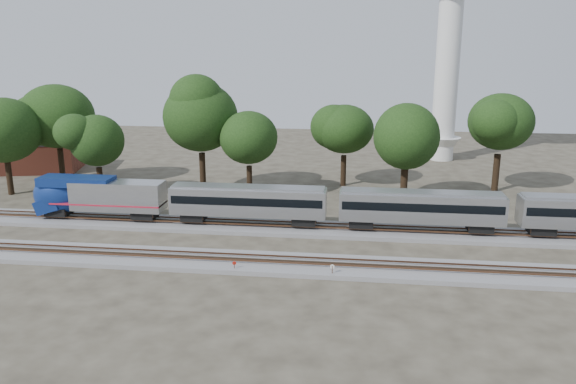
{
  "coord_description": "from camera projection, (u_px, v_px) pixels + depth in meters",
  "views": [
    {
      "loc": [
        11.94,
        -49.16,
        18.51
      ],
      "look_at": [
        5.11,
        5.0,
        4.34
      ],
      "focal_mm": 35.0,
      "sensor_mm": 36.0,
      "label": 1
    }
  ],
  "objects": [
    {
      "name": "train",
      "position": [
        422.0,
        206.0,
        56.06
      ],
      "size": [
        84.57,
        2.91,
        4.29
      ],
      "color": "#B1B4B8",
      "rests_on": "ground"
    },
    {
      "name": "tree_4",
      "position": [
        249.0,
        138.0,
        68.74
      ],
      "size": [
        7.84,
        7.84,
        11.05
      ],
      "color": "black",
      "rests_on": "ground"
    },
    {
      "name": "track_near",
      "position": [
        218.0,
        261.0,
        49.42
      ],
      "size": [
        160.0,
        5.0,
        0.73
      ],
      "color": "slate",
      "rests_on": "ground"
    },
    {
      "name": "tree_0",
      "position": [
        3.0,
        130.0,
        70.49
      ],
      "size": [
        8.48,
        8.48,
        11.95
      ],
      "color": "black",
      "rests_on": "ground"
    },
    {
      "name": "switch_stand_red",
      "position": [
        234.0,
        265.0,
        47.21
      ],
      "size": [
        0.32,
        0.11,
        1.03
      ],
      "rotation": [
        0.0,
        0.0,
        0.25
      ],
      "color": "#512D19",
      "rests_on": "ground"
    },
    {
      "name": "tree_7",
      "position": [
        501.0,
        122.0,
        71.88
      ],
      "size": [
        9.34,
        9.34,
        13.17
      ],
      "color": "black",
      "rests_on": "ground"
    },
    {
      "name": "ground",
      "position": [
        228.0,
        248.0,
        53.31
      ],
      "size": [
        160.0,
        160.0,
        0.0
      ],
      "primitive_type": "plane",
      "color": "#383328",
      "rests_on": "ground"
    },
    {
      "name": "track_far",
      "position": [
        241.0,
        226.0,
        59.02
      ],
      "size": [
        160.0,
        5.0,
        0.73
      ],
      "color": "slate",
      "rests_on": "ground"
    },
    {
      "name": "tree_3",
      "position": [
        201.0,
        117.0,
        70.54
      ],
      "size": [
        10.1,
        10.1,
        14.24
      ],
      "color": "black",
      "rests_on": "ground"
    },
    {
      "name": "tree_5",
      "position": [
        344.0,
        129.0,
        75.26
      ],
      "size": [
        7.93,
        7.93,
        11.17
      ],
      "color": "black",
      "rests_on": "ground"
    },
    {
      "name": "brick_building",
      "position": [
        41.0,
        153.0,
        85.94
      ],
      "size": [
        12.52,
        10.06,
        5.32
      ],
      "rotation": [
        0.0,
        0.0,
        0.22
      ],
      "color": "brown",
      "rests_on": "ground"
    },
    {
      "name": "switch_stand_white",
      "position": [
        332.0,
        269.0,
        46.19
      ],
      "size": [
        0.37,
        0.08,
        1.16
      ],
      "rotation": [
        0.0,
        0.0,
        0.12
      ],
      "color": "#512D19",
      "rests_on": "ground"
    },
    {
      "name": "switch_lever",
      "position": [
        268.0,
        270.0,
        47.55
      ],
      "size": [
        0.56,
        0.41,
        0.3
      ],
      "primitive_type": "cube",
      "rotation": [
        0.0,
        0.0,
        0.24
      ],
      "color": "#512D19",
      "rests_on": "ground"
    },
    {
      "name": "tree_2",
      "position": [
        97.0,
        141.0,
        68.99
      ],
      "size": [
        7.44,
        7.44,
        10.48
      ],
      "color": "black",
      "rests_on": "ground"
    },
    {
      "name": "tree_1",
      "position": [
        57.0,
        116.0,
        74.82
      ],
      "size": [
        9.66,
        9.66,
        13.62
      ],
      "color": "black",
      "rests_on": "ground"
    },
    {
      "name": "tree_6",
      "position": [
        406.0,
        137.0,
        66.65
      ],
      "size": [
        8.31,
        8.31,
        11.72
      ],
      "color": "black",
      "rests_on": "ground"
    }
  ]
}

